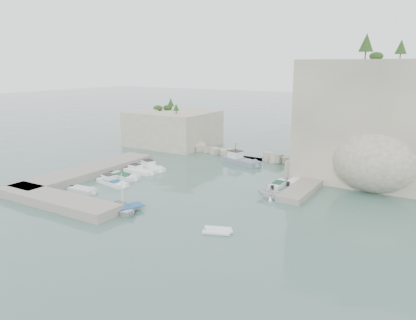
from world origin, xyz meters
The scene contains 22 objects.
ground centered at (0.00, 0.00, 0.00)m, with size 400.00×400.00×0.00m, color #486D63.
cliff_east centered at (23.00, 23.00, 8.50)m, with size 26.00×22.00×17.00m, color beige.
cliff_terrace centered at (13.00, 18.00, 1.25)m, with size 8.00×10.00×2.50m, color beige.
outcrop_west centered at (-20.00, 25.00, 3.50)m, with size 16.00×14.00×7.00m, color beige.
quay_west centered at (-17.00, -1.00, 0.55)m, with size 5.00×24.00×1.10m, color #9E9689.
quay_south centered at (-10.00, -12.50, 0.55)m, with size 18.00×4.00×1.10m, color #9E9689.
ledge_east centered at (13.50, 10.00, 0.40)m, with size 3.00×16.00×0.80m, color #9E9689.
breakwater centered at (-1.00, 22.00, 0.70)m, with size 28.00×3.00×1.40m, color beige.
motorboat_a centered at (-11.16, 6.76, 0.00)m, with size 6.43×1.91×1.40m, color white, non-canonical shape.
motorboat_b centered at (-11.17, 3.90, 0.00)m, with size 5.44×1.78×1.40m, color white, non-canonical shape.
motorboat_c centered at (-11.26, 0.49, 0.00)m, with size 5.51×2.00×0.70m, color white, non-canonical shape.
motorboat_d centered at (-10.33, -2.77, 0.00)m, with size 5.88×1.75×1.40m, color white, non-canonical shape.
motorboat_e centered at (-11.15, -7.37, 0.00)m, with size 4.16×1.70×0.70m, color silver, non-canonical shape.
rowboat centered at (-1.47, -10.16, 0.00)m, with size 3.73×5.22×1.08m, color silver.
inflatable_dinghy centered at (10.57, -9.62, 0.00)m, with size 3.01×1.46×0.44m, color white, non-canonical shape.
tender_east_a centered at (10.93, 3.21, 0.00)m, with size 3.00×3.48×1.83m, color white.
tender_east_b centered at (9.85, 8.37, 0.00)m, with size 4.09×1.40×0.70m, color white, non-canonical shape.
tender_east_c centered at (11.25, 11.15, 0.00)m, with size 4.26×1.38×0.70m, color white, non-canonical shape.
tender_east_d centered at (10.56, 15.02, 0.00)m, with size 1.73×4.60×1.78m, color silver.
work_boat centered at (-0.38, 17.44, 0.00)m, with size 7.80×2.31×2.20m, color slate, non-canonical shape.
rowboat_mast centered at (-1.47, -10.16, 2.64)m, with size 0.10×0.10×4.20m, color white.
vegetation centered at (17.83, 24.40, 17.93)m, with size 53.48×13.88×13.40m.
Camera 1 is at (29.38, -42.26, 16.28)m, focal length 35.00 mm.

